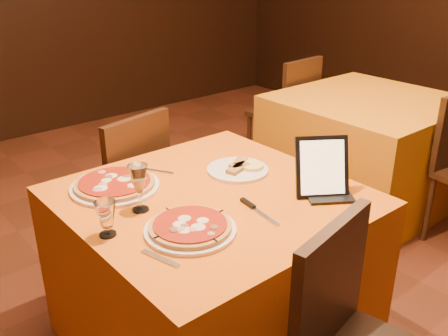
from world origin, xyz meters
TOP-DOWN VIEW (x-y plane):
  - floor at (0.00, 0.00)m, footprint 6.00×7.00m
  - main_table at (-0.39, 0.19)m, footprint 1.10×1.10m
  - side_table at (1.31, 0.62)m, footprint 1.10×1.10m
  - chair_main_far at (-0.39, 1.02)m, footprint 0.54×0.54m
  - chair_side_far at (1.31, 1.42)m, footprint 0.44×0.44m
  - pizza_near at (-0.63, 0.01)m, footprint 0.33×0.33m
  - pizza_far at (-0.66, 0.49)m, footprint 0.37×0.37m
  - cutlet_dish at (-0.16, 0.29)m, footprint 0.28×0.28m
  - wine_glass at (-0.68, 0.26)m, footprint 0.08×0.08m
  - water_glass at (-0.86, 0.18)m, footprint 0.09×0.09m
  - tablet at (-0.05, -0.09)m, footprint 0.23×0.20m
  - knife at (-0.35, -0.06)m, footprint 0.05×0.21m
  - fork_near at (-0.80, -0.06)m, footprint 0.06×0.15m
  - fork_far at (-0.43, 0.52)m, footprint 0.09×0.14m

SIDE VIEW (x-z plane):
  - floor at x=0.00m, z-range -0.01..0.00m
  - main_table at x=-0.39m, z-range 0.00..0.75m
  - side_table at x=1.31m, z-range 0.00..0.75m
  - chair_main_far at x=-0.39m, z-range 0.00..0.91m
  - chair_side_far at x=1.31m, z-range 0.00..0.91m
  - knife at x=-0.35m, z-range 0.75..0.76m
  - fork_near at x=-0.80m, z-range 0.75..0.76m
  - fork_far at x=-0.43m, z-range 0.75..0.76m
  - cutlet_dish at x=-0.16m, z-range 0.75..0.78m
  - pizza_near at x=-0.63m, z-range 0.75..0.78m
  - pizza_far at x=-0.66m, z-range 0.75..0.78m
  - water_glass at x=-0.86m, z-range 0.75..0.88m
  - wine_glass at x=-0.68m, z-range 0.75..0.94m
  - tablet at x=-0.05m, z-range 0.75..0.99m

